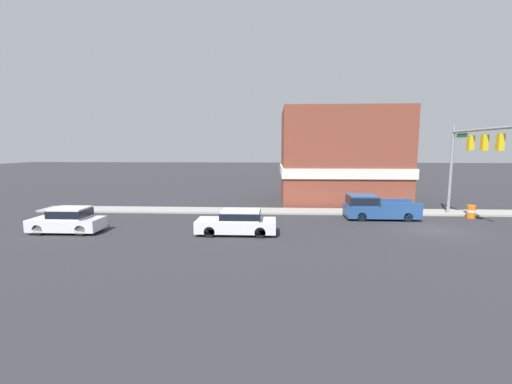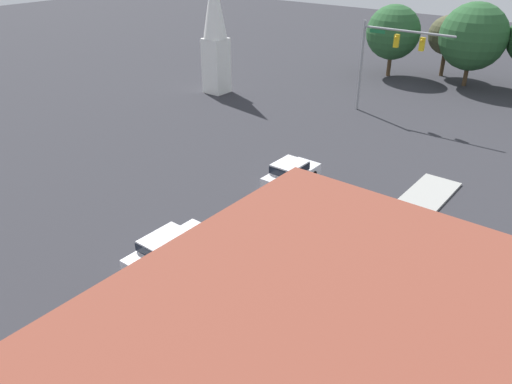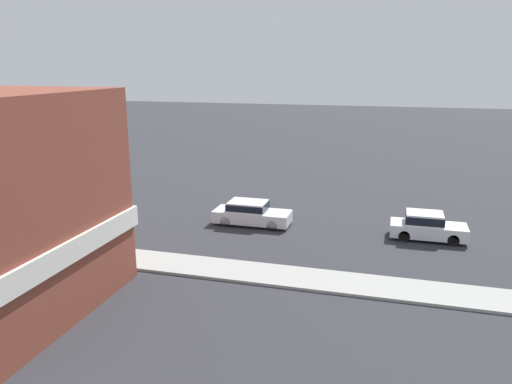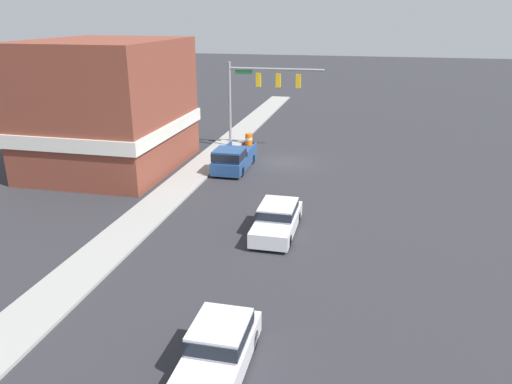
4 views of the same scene
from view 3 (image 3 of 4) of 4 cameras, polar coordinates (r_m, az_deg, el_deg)
ground_plane at (r=36.03m, az=-21.01°, el=-2.64°), size 200.00×200.00×0.00m
sidewalk_curb at (r=31.89m, az=-27.08°, el=-5.31°), size 2.40×60.00×0.14m
car_lead at (r=31.81m, az=-0.62°, el=-2.36°), size 1.92×4.87×1.51m
car_second_ahead at (r=30.82m, az=18.92°, el=-3.65°), size 1.83×4.30×1.59m
pickup_truck_parked at (r=31.67m, az=-20.55°, el=-3.18°), size 2.08×5.27×1.81m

